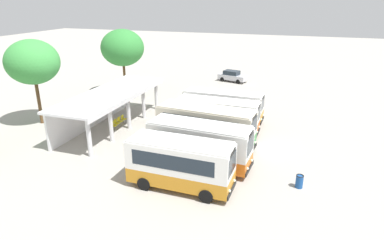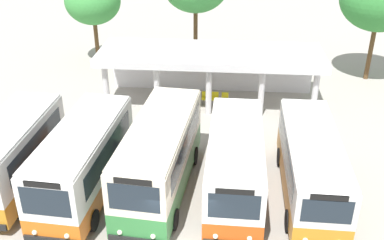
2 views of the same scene
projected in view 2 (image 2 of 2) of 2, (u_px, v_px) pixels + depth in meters
The scene contains 11 objects.
city_bus_nearest_orange at pixel (13, 153), 20.27m from camera, with size 2.56×6.93×3.30m.
city_bus_second_in_row at pixel (84, 159), 19.82m from camera, with size 2.85×7.70×3.29m.
city_bus_middle_cream at pixel (160, 155), 19.98m from camera, with size 3.05×8.22×3.44m.
city_bus_fourth_amber at pixel (235, 162), 19.72m from camera, with size 2.50×7.61×3.14m.
city_bus_fifth_blue at pixel (311, 164), 19.72m from camera, with size 2.43×7.97×3.02m.
terminal_canopy at pixel (211, 62), 28.66m from camera, with size 13.83×4.56×3.40m.
waiting_chair_end_by_column at pixel (195, 97), 28.71m from camera, with size 0.44×0.44×0.86m.
waiting_chair_second_from_end at pixel (205, 97), 28.72m from camera, with size 0.44×0.44×0.86m.
waiting_chair_middle_seat at pixel (215, 97), 28.67m from camera, with size 0.44×0.44×0.86m.
waiting_chair_fourth_seat at pixel (225, 98), 28.59m from camera, with size 0.44×0.44×0.86m.
roadside_tree_west_of_canopy at pixel (93, 1), 34.05m from camera, with size 4.19×4.19×6.52m.
Camera 2 is at (1.47, -12.85, 12.46)m, focal length 42.43 mm.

